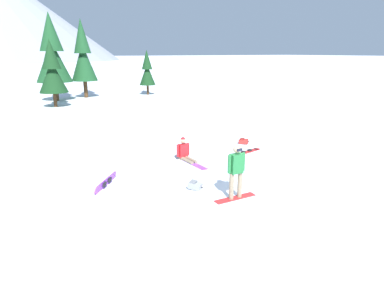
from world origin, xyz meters
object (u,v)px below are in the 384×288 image
Objects in this scene: pine_tree_leaning at (52,53)px; snowboarder_foreground at (236,171)px; snowboarder_midground at (185,152)px; pine_tree_young at (52,70)px; loose_snowboard_near_left at (106,182)px; pine_tree_short at (83,55)px; pine_tree_broad at (147,70)px; loose_snowboard_far_spare at (246,152)px; backpack_grey at (195,185)px; backpack_red at (243,141)px.

snowboarder_foreground is at bearing -86.88° from pine_tree_leaning.
snowboarder_midground is 18.53m from pine_tree_young.
loose_snowboard_near_left is 25.22m from pine_tree_short.
pine_tree_broad is (6.43, -0.89, -1.60)m from pine_tree_short.
snowboarder_foreground is at bearing -84.54° from pine_tree_young.
pine_tree_broad is (4.45, 22.71, 2.58)m from loose_snowboard_far_spare.
snowboarder_midground is 3.31× the size of backpack_grey.
backpack_grey is 0.07× the size of pine_tree_short.
backpack_red is at bearing -69.44° from pine_tree_young.
snowboarder_foreground is 6.76m from backpack_red.
pine_tree_short is (3.69, 5.05, 1.16)m from pine_tree_young.
pine_tree_broad reaches higher than backpack_grey.
pine_tree_short is (4.84, 24.42, 4.05)m from loose_snowboard_near_left.
pine_tree_broad reaches higher than snowboarder_midground.
pine_tree_short is at bearing 78.79° from loose_snowboard_near_left.
snowboarder_midground is 3.07m from loose_snowboard_far_spare.
snowboarder_midground is 3.22m from backpack_grey.
pine_tree_short is (1.04, 23.19, 3.85)m from snowboarder_midground.
snowboarder_midground is (0.50, 4.26, -0.60)m from snowboarder_foreground.
snowboarder_foreground reaches higher than loose_snowboard_far_spare.
snowboarder_midground reaches higher than backpack_grey.
loose_snowboard_near_left is 7.92m from backpack_red.
pine_tree_short reaches higher than pine_tree_broad.
pine_tree_broad is (8.71, 25.26, 2.46)m from backpack_grey.
pine_tree_short is 0.96× the size of pine_tree_leaning.
backpack_grey is 0.10× the size of pine_tree_young.
loose_snowboard_near_left is at bearing 145.80° from backpack_grey.
backpack_red is at bearing 49.70° from snowboarder_foreground.
pine_tree_leaning is (-2.99, -0.99, 0.20)m from pine_tree_short.
pine_tree_young is at bearing -126.14° from pine_tree_short.
snowboarder_foreground is 27.78m from pine_tree_broad.
backpack_red is 0.07× the size of pine_tree_leaning.
snowboarder_foreground is 1.28× the size of loose_snowboard_near_left.
snowboarder_midground is at bearing -92.57° from pine_tree_short.
pine_tree_leaning reaches higher than loose_snowboard_near_left.
pine_tree_leaning is at bearing 95.01° from snowboarder_midground.
backpack_grey is at bearing -149.10° from loose_snowboard_far_spare.
pine_tree_short reaches higher than backpack_grey.
snowboarder_foreground reaches higher than loose_snowboard_near_left.
pine_tree_broad reaches higher than loose_snowboard_near_left.
pine_tree_leaning is (-0.71, 25.16, 4.26)m from backpack_grey.
snowboarder_foreground is 0.95× the size of loose_snowboard_far_spare.
snowboarder_foreground is at bearing -106.72° from pine_tree_broad.
snowboarder_foreground is 0.37× the size of pine_tree_broad.
loose_snowboard_near_left is 19.62m from pine_tree_young.
pine_tree_short is at bearing 18.41° from pine_tree_leaning.
pine_tree_leaning is at bearing 91.61° from backpack_grey.
snowboarder_foreground is at bearing -93.22° from pine_tree_short.
pine_tree_broad is at bearing 78.92° from loose_snowboard_far_spare.
pine_tree_young is 1.17× the size of pine_tree_broad.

